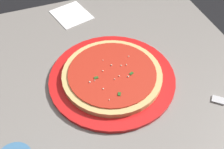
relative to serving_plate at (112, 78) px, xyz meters
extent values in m
cube|color=black|center=(-0.37, -0.39, -0.40)|extent=(0.06, 0.06, 0.73)
cube|color=gray|center=(0.03, 0.00, -0.02)|extent=(0.95, 0.92, 0.03)
cylinder|color=red|center=(0.00, 0.00, 0.00)|extent=(0.38, 0.38, 0.01)
cylinder|color=#DBB26B|center=(0.00, 0.00, 0.01)|extent=(0.30, 0.30, 0.02)
cylinder|color=red|center=(0.00, 0.00, 0.02)|extent=(0.26, 0.26, 0.00)
sphere|color=#EFEACC|center=(0.01, -0.05, 0.03)|extent=(0.00, 0.00, 0.00)
sphere|color=#EFEACC|center=(0.00, 0.03, 0.03)|extent=(0.00, 0.00, 0.00)
sphere|color=#EFEACC|center=(0.02, -0.01, 0.03)|extent=(0.00, 0.00, 0.00)
sphere|color=#EFEACC|center=(-0.05, -0.01, 0.03)|extent=(0.00, 0.00, 0.00)
sphere|color=#EFEACC|center=(-0.03, -0.01, 0.03)|extent=(0.00, 0.00, 0.00)
sphere|color=#EFEACC|center=(-0.04, 0.03, 0.03)|extent=(0.00, 0.00, 0.00)
sphere|color=#EFEACC|center=(0.07, 0.02, 0.03)|extent=(0.01, 0.01, 0.01)
sphere|color=#EFEACC|center=(0.04, 0.10, 0.03)|extent=(0.00, 0.00, 0.00)
sphere|color=#EFEACC|center=(0.05, 0.05, 0.03)|extent=(0.00, 0.00, 0.00)
sphere|color=#EFEACC|center=(0.06, 0.01, 0.03)|extent=(0.00, 0.00, 0.00)
sphere|color=#EFEACC|center=(-0.01, -0.03, 0.03)|extent=(0.00, 0.00, 0.00)
sphere|color=#EFEACC|center=(-0.01, 0.02, 0.03)|extent=(0.00, 0.00, 0.00)
sphere|color=#EFEACC|center=(-0.07, -0.04, 0.03)|extent=(0.00, 0.00, 0.00)
cube|color=#23561E|center=(0.01, 0.09, 0.03)|extent=(0.01, 0.01, 0.00)
cube|color=#23561E|center=(-0.05, 0.03, 0.03)|extent=(0.01, 0.01, 0.00)
cube|color=#23561E|center=(0.05, 0.01, 0.03)|extent=(0.01, 0.01, 0.00)
cube|color=white|center=(0.03, -0.36, 0.00)|extent=(0.15, 0.17, 0.00)
cube|color=silver|center=(-0.25, 0.18, 0.00)|extent=(0.04, 0.04, 0.00)
camera|label=1|loc=(0.20, 0.55, 0.65)|focal=46.38mm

